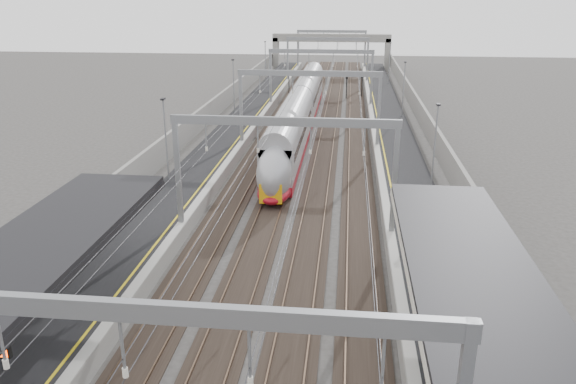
# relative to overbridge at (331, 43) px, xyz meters

# --- Properties ---
(platform_left) EXTENTS (4.00, 120.00, 1.00)m
(platform_left) POSITION_rel_overbridge_xyz_m (-8.00, -55.00, -4.81)
(platform_left) COLOR black
(platform_left) RESTS_ON ground
(platform_right) EXTENTS (4.00, 120.00, 1.00)m
(platform_right) POSITION_rel_overbridge_xyz_m (8.00, -55.00, -4.81)
(platform_right) COLOR black
(platform_right) RESTS_ON ground
(tracks) EXTENTS (11.40, 140.00, 0.20)m
(tracks) POSITION_rel_overbridge_xyz_m (0.00, -55.00, -5.26)
(tracks) COLOR black
(tracks) RESTS_ON ground
(overhead_line) EXTENTS (13.00, 140.00, 6.60)m
(overhead_line) POSITION_rel_overbridge_xyz_m (0.00, -48.38, 0.83)
(overhead_line) COLOR gray
(overhead_line) RESTS_ON platform_left
(overbridge) EXTENTS (22.00, 2.20, 6.90)m
(overbridge) POSITION_rel_overbridge_xyz_m (0.00, 0.00, 0.00)
(overbridge) COLOR gray
(overbridge) RESTS_ON ground
(wall_left) EXTENTS (0.30, 120.00, 3.20)m
(wall_left) POSITION_rel_overbridge_xyz_m (-11.20, -55.00, -3.71)
(wall_left) COLOR gray
(wall_left) RESTS_ON ground
(wall_right) EXTENTS (0.30, 120.00, 3.20)m
(wall_right) POSITION_rel_overbridge_xyz_m (11.20, -55.00, -3.71)
(wall_right) COLOR gray
(wall_right) RESTS_ON ground
(train) EXTENTS (2.49, 45.45, 3.95)m
(train) POSITION_rel_overbridge_xyz_m (-1.50, -51.93, -3.36)
(train) COLOR maroon
(train) RESTS_ON ground
(signal_green) EXTENTS (0.32, 0.32, 3.48)m
(signal_green) POSITION_rel_overbridge_xyz_m (-5.20, -26.44, -2.89)
(signal_green) COLOR black
(signal_green) RESTS_ON ground
(signal_red_near) EXTENTS (0.32, 0.32, 3.48)m
(signal_red_near) POSITION_rel_overbridge_xyz_m (3.20, -28.74, -2.89)
(signal_red_near) COLOR black
(signal_red_near) RESTS_ON ground
(signal_red_far) EXTENTS (0.32, 0.32, 3.48)m
(signal_red_far) POSITION_rel_overbridge_xyz_m (5.40, -27.27, -2.89)
(signal_red_far) COLOR black
(signal_red_far) RESTS_ON ground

